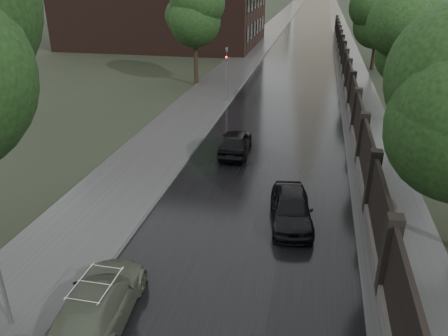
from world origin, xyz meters
TOP-DOWN VIEW (x-y plane):
  - fence_right at (4.60, 32.01)m, footprint 0.45×75.72m
  - tree_left_far at (-8.00, 30.00)m, footprint 4.25×4.25m
  - tree_right_b at (7.50, 22.00)m, footprint 4.08×4.08m
  - tree_right_c at (7.50, 40.00)m, footprint 4.08×4.08m
  - traffic_light at (-4.30, 24.99)m, footprint 0.16×0.32m
  - volga_sedan at (-3.17, 2.23)m, footprint 2.16×4.50m
  - hatchback_left at (-1.80, 15.15)m, footprint 1.69×3.85m
  - car_right_near at (1.60, 8.59)m, footprint 2.02×3.93m

SIDE VIEW (x-z plane):
  - volga_sedan at x=-3.17m, z-range 0.00..1.26m
  - car_right_near at x=1.60m, z-range 0.00..1.28m
  - hatchback_left at x=-1.80m, z-range 0.00..1.29m
  - fence_right at x=4.60m, z-range -0.34..2.36m
  - traffic_light at x=-4.30m, z-range 0.40..4.40m
  - tree_right_b at x=7.50m, z-range 1.44..8.46m
  - tree_right_c at x=7.50m, z-range 1.44..8.46m
  - tree_left_far at x=-8.00m, z-range 1.55..8.94m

